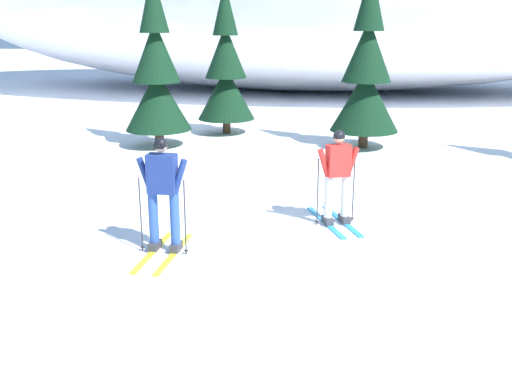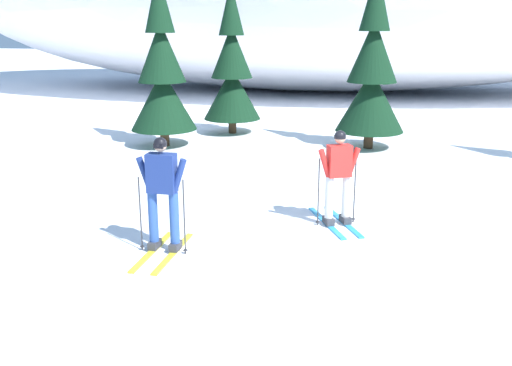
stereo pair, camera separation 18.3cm
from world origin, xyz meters
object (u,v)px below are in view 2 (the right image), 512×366
skier_navy_jacket (162,192)px  pine_tree_center_left (232,72)px  pine_tree_center_right (372,75)px  pine_tree_far_left (162,75)px  skier_red_jacket (338,177)px

skier_navy_jacket → pine_tree_center_left: pine_tree_center_left is taller
pine_tree_center_right → pine_tree_far_left: bearing=-170.8°
skier_navy_jacket → pine_tree_center_right: bearing=70.9°
pine_tree_center_left → pine_tree_center_right: pine_tree_center_right is taller
skier_navy_jacket → pine_tree_far_left: bearing=111.0°
skier_navy_jacket → pine_tree_far_left: 8.14m
pine_tree_far_left → pine_tree_center_left: size_ratio=1.04×
pine_tree_far_left → pine_tree_center_right: (5.83, 0.94, 0.03)m
pine_tree_center_left → pine_tree_far_left: bearing=-121.7°
pine_tree_center_right → skier_navy_jacket: bearing=-109.1°
skier_red_jacket → pine_tree_far_left: size_ratio=0.35×
skier_red_jacket → pine_tree_center_right: 6.78m
pine_tree_far_left → pine_tree_center_left: 2.74m
skier_navy_jacket → pine_tree_center_left: (-1.45, 9.87, 1.00)m
skier_red_jacket → pine_tree_center_left: (-4.03, 8.06, 1.09)m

